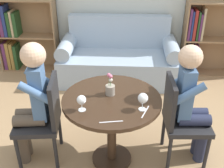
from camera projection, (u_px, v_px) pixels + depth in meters
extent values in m
plane|color=tan|center=(112.00, 159.00, 2.89)|extent=(16.00, 16.00, 0.00)
cylinder|color=#382619|center=(112.00, 100.00, 2.53)|extent=(0.90, 0.90, 0.03)
cylinder|color=#382619|center=(112.00, 131.00, 2.71)|extent=(0.09, 0.09, 0.68)
cylinder|color=#382619|center=(112.00, 158.00, 2.88)|extent=(0.40, 0.40, 0.03)
cube|color=#9EB2C6|center=(118.00, 67.00, 4.28)|extent=(1.76, 0.80, 0.42)
cube|color=#9EB2C6|center=(119.00, 31.00, 4.33)|extent=(1.54, 0.16, 0.50)
cylinder|color=#9EB2C6|center=(67.00, 46.00, 4.16)|extent=(0.22, 0.72, 0.22)
cylinder|color=#9EB2C6|center=(171.00, 49.00, 4.08)|extent=(0.22, 0.72, 0.22)
cube|color=#93704C|center=(31.00, 33.00, 4.53)|extent=(0.92, 0.02, 1.15)
cube|color=#93704C|center=(0.00, 35.00, 4.44)|extent=(0.02, 0.28, 1.15)
cube|color=#93704C|center=(56.00, 36.00, 4.40)|extent=(0.02, 0.28, 1.15)
cube|color=#93704C|center=(33.00, 68.00, 4.70)|extent=(0.88, 0.28, 0.02)
cube|color=#93704C|center=(28.00, 36.00, 4.42)|extent=(0.88, 0.28, 0.02)
cube|color=#602D5B|center=(7.00, 55.00, 4.60)|extent=(0.05, 0.23, 0.45)
cube|color=olive|center=(10.00, 55.00, 4.60)|extent=(0.05, 0.23, 0.45)
cube|color=olive|center=(14.00, 55.00, 4.60)|extent=(0.05, 0.23, 0.44)
cube|color=#234723|center=(18.00, 56.00, 4.60)|extent=(0.05, 0.23, 0.41)
cube|color=#602D5B|center=(3.00, 23.00, 4.34)|extent=(0.05, 0.23, 0.38)
cube|color=navy|center=(6.00, 20.00, 4.31)|extent=(0.05, 0.23, 0.47)
cube|color=#234723|center=(11.00, 23.00, 4.33)|extent=(0.05, 0.23, 0.38)
cube|color=tan|center=(14.00, 23.00, 4.32)|extent=(0.03, 0.23, 0.39)
cube|color=#234723|center=(17.00, 24.00, 4.33)|extent=(0.05, 0.23, 0.37)
cube|color=#93704C|center=(211.00, 37.00, 4.39)|extent=(0.92, 0.02, 1.15)
cube|color=#93704C|center=(184.00, 39.00, 4.30)|extent=(0.02, 0.28, 1.15)
cube|color=#93704C|center=(207.00, 72.00, 4.56)|extent=(0.88, 0.28, 0.02)
cube|color=#93704C|center=(214.00, 39.00, 4.28)|extent=(0.88, 0.28, 0.02)
cube|color=#93704C|center=(221.00, 2.00, 4.00)|extent=(0.88, 0.28, 0.02)
cube|color=#234723|center=(183.00, 60.00, 4.47)|extent=(0.03, 0.23, 0.40)
cube|color=#234723|center=(186.00, 59.00, 4.46)|extent=(0.03, 0.23, 0.44)
cube|color=olive|center=(189.00, 60.00, 4.46)|extent=(0.03, 0.23, 0.40)
cube|color=olive|center=(191.00, 59.00, 4.45)|extent=(0.03, 0.23, 0.44)
cube|color=#602D5B|center=(195.00, 58.00, 4.44)|extent=(0.04, 0.23, 0.48)
cube|color=#602D5B|center=(189.00, 23.00, 4.17)|extent=(0.03, 0.23, 0.47)
cube|color=navy|center=(191.00, 25.00, 4.18)|extent=(0.03, 0.23, 0.43)
cube|color=maroon|center=(194.00, 24.00, 4.17)|extent=(0.04, 0.23, 0.45)
cube|color=#234723|center=(197.00, 25.00, 4.18)|extent=(0.03, 0.23, 0.43)
cube|color=#602D5B|center=(199.00, 26.00, 4.18)|extent=(0.03, 0.23, 0.40)
cube|color=tan|center=(202.00, 23.00, 4.16)|extent=(0.03, 0.23, 0.48)
cylinder|color=#232326|center=(26.00, 130.00, 2.98)|extent=(0.04, 0.04, 0.40)
cylinder|color=#232326|center=(18.00, 154.00, 2.67)|extent=(0.04, 0.04, 0.40)
cylinder|color=#232326|center=(60.00, 129.00, 3.00)|extent=(0.04, 0.04, 0.40)
cylinder|color=#232326|center=(56.00, 152.00, 2.69)|extent=(0.04, 0.04, 0.40)
cube|color=#232326|center=(37.00, 123.00, 2.72)|extent=(0.46, 0.46, 0.05)
cube|color=#232326|center=(54.00, 101.00, 2.61)|extent=(0.08, 0.38, 0.45)
cylinder|color=#232326|center=(207.00, 153.00, 2.68)|extent=(0.04, 0.04, 0.40)
cylinder|color=#232326|center=(197.00, 130.00, 2.99)|extent=(0.04, 0.04, 0.40)
cylinder|color=#232326|center=(169.00, 153.00, 2.68)|extent=(0.04, 0.04, 0.40)
cylinder|color=#232326|center=(163.00, 130.00, 2.99)|extent=(0.04, 0.04, 0.40)
cube|color=#232326|center=(187.00, 123.00, 2.72)|extent=(0.44, 0.44, 0.05)
cube|color=#232326|center=(170.00, 101.00, 2.60)|extent=(0.06, 0.38, 0.45)
cylinder|color=brown|center=(25.00, 136.00, 2.86)|extent=(0.11, 0.11, 0.45)
cylinder|color=brown|center=(22.00, 143.00, 2.76)|extent=(0.11, 0.11, 0.45)
cylinder|color=brown|center=(32.00, 114.00, 2.73)|extent=(0.31, 0.14, 0.11)
cylinder|color=brown|center=(30.00, 121.00, 2.63)|extent=(0.31, 0.14, 0.11)
cube|color=#4C709E|center=(39.00, 93.00, 2.55)|extent=(0.14, 0.21, 0.53)
cylinder|color=#4C709E|center=(40.00, 78.00, 2.63)|extent=(0.29, 0.10, 0.23)
cylinder|color=#4C709E|center=(35.00, 93.00, 2.39)|extent=(0.29, 0.10, 0.23)
sphere|color=beige|center=(33.00, 55.00, 2.37)|extent=(0.22, 0.22, 0.22)
cylinder|color=#282D47|center=(201.00, 142.00, 2.78)|extent=(0.11, 0.11, 0.45)
cylinder|color=#282D47|center=(199.00, 135.00, 2.87)|extent=(0.11, 0.11, 0.45)
cylinder|color=#282D47|center=(194.00, 120.00, 2.64)|extent=(0.31, 0.13, 0.11)
cylinder|color=#282D47|center=(192.00, 113.00, 2.74)|extent=(0.31, 0.13, 0.11)
cube|color=#4C709E|center=(185.00, 93.00, 2.56)|extent=(0.13, 0.21, 0.52)
cylinder|color=#4C709E|center=(190.00, 94.00, 2.40)|extent=(0.29, 0.09, 0.23)
cylinder|color=#4C709E|center=(183.00, 79.00, 2.64)|extent=(0.29, 0.09, 0.23)
sphere|color=beige|center=(191.00, 57.00, 2.38)|extent=(0.21, 0.21, 0.21)
cylinder|color=white|center=(82.00, 110.00, 2.36)|extent=(0.06, 0.06, 0.00)
cylinder|color=white|center=(82.00, 106.00, 2.35)|extent=(0.01, 0.01, 0.07)
sphere|color=white|center=(81.00, 100.00, 2.32)|extent=(0.08, 0.08, 0.08)
sphere|color=maroon|center=(82.00, 101.00, 2.32)|extent=(0.06, 0.06, 0.06)
cylinder|color=white|center=(142.00, 109.00, 2.37)|extent=(0.06, 0.06, 0.00)
cylinder|color=white|center=(142.00, 105.00, 2.35)|extent=(0.01, 0.01, 0.07)
sphere|color=white|center=(143.00, 98.00, 2.32)|extent=(0.09, 0.09, 0.09)
sphere|color=beige|center=(143.00, 99.00, 2.32)|extent=(0.06, 0.06, 0.06)
cylinder|color=#9E9384|center=(110.00, 90.00, 2.56)|extent=(0.09, 0.09, 0.09)
cylinder|color=#4C7A42|center=(111.00, 81.00, 2.51)|extent=(0.01, 0.01, 0.10)
sphere|color=#D16684|center=(111.00, 77.00, 2.48)|extent=(0.04, 0.04, 0.04)
cylinder|color=#4C7A42|center=(111.00, 83.00, 2.52)|extent=(0.01, 0.01, 0.06)
sphere|color=silver|center=(111.00, 80.00, 2.51)|extent=(0.04, 0.04, 0.04)
cylinder|color=#4C7A42|center=(109.00, 80.00, 2.51)|extent=(0.00, 0.01, 0.11)
sphere|color=#D16684|center=(109.00, 75.00, 2.48)|extent=(0.04, 0.04, 0.04)
cube|color=silver|center=(111.00, 122.00, 2.22)|extent=(0.19, 0.04, 0.00)
cube|color=silver|center=(145.00, 112.00, 2.34)|extent=(0.08, 0.18, 0.00)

